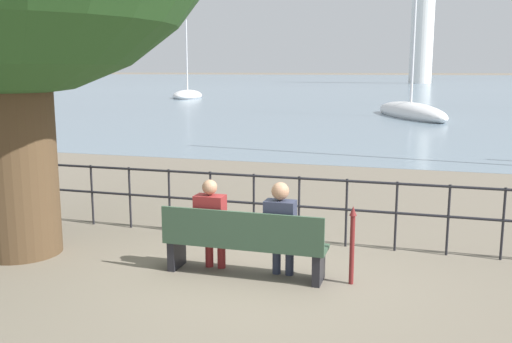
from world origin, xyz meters
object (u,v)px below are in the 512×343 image
(park_bench, at_px, (243,243))
(sailboat_0, at_px, (410,112))
(harbor_lighthouse, at_px, (423,18))
(sailboat_1, at_px, (188,95))
(seated_person_left, at_px, (211,221))
(seated_person_right, at_px, (281,226))
(closed_umbrella, at_px, (352,241))

(park_bench, height_order, sailboat_0, sailboat_0)
(harbor_lighthouse, bearing_deg, sailboat_1, -106.34)
(seated_person_left, relative_size, sailboat_0, 0.14)
(seated_person_left, height_order, harbor_lighthouse, harbor_lighthouse)
(seated_person_left, height_order, sailboat_0, sailboat_0)
(harbor_lighthouse, bearing_deg, park_bench, -90.23)
(seated_person_left, distance_m, seated_person_right, 0.95)
(park_bench, relative_size, sailboat_1, 0.28)
(sailboat_0, relative_size, harbor_lighthouse, 0.33)
(seated_person_right, xyz_separation_m, sailboat_1, (-20.31, 43.81, -0.45))
(closed_umbrella, xyz_separation_m, sailboat_1, (-21.22, 43.75, -0.31))
(sailboat_1, distance_m, harbor_lighthouse, 73.21)
(closed_umbrella, height_order, sailboat_0, sailboat_0)
(seated_person_right, relative_size, sailboat_1, 0.17)
(closed_umbrella, relative_size, harbor_lighthouse, 0.04)
(seated_person_left, bearing_deg, sailboat_0, 86.27)
(harbor_lighthouse, bearing_deg, closed_umbrella, -89.53)
(sailboat_1, xyz_separation_m, harbor_lighthouse, (20.29, 69.22, 12.49))
(seated_person_left, xyz_separation_m, sailboat_1, (-19.36, 43.81, -0.43))
(sailboat_0, bearing_deg, seated_person_right, -114.86)
(seated_person_right, xyz_separation_m, harbor_lighthouse, (-0.02, 113.03, 12.04))
(closed_umbrella, height_order, harbor_lighthouse, harbor_lighthouse)
(closed_umbrella, relative_size, sailboat_1, 0.13)
(closed_umbrella, distance_m, harbor_lighthouse, 113.64)
(seated_person_left, bearing_deg, closed_umbrella, 1.57)
(park_bench, xyz_separation_m, sailboat_0, (1.28, 27.01, -0.17))
(park_bench, bearing_deg, sailboat_1, 114.32)
(sailboat_0, relative_size, sailboat_1, 1.19)
(park_bench, height_order, closed_umbrella, closed_umbrella)
(seated_person_right, relative_size, sailboat_0, 0.14)
(sailboat_0, bearing_deg, closed_umbrella, -112.92)
(closed_umbrella, distance_m, sailboat_1, 48.63)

